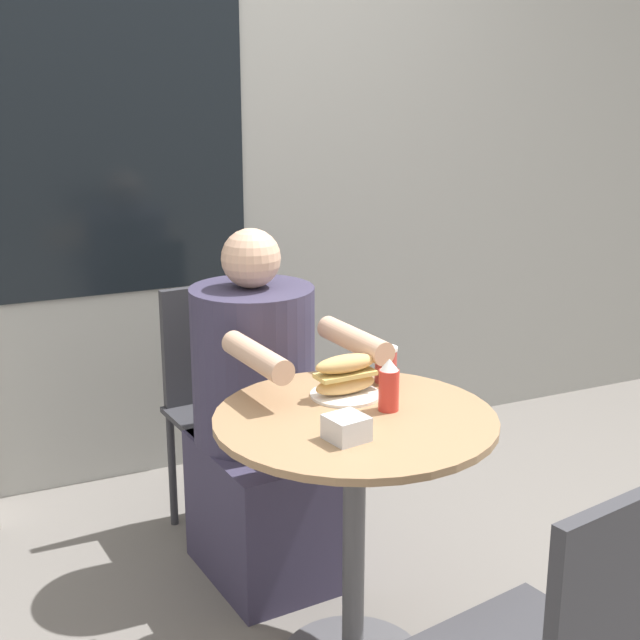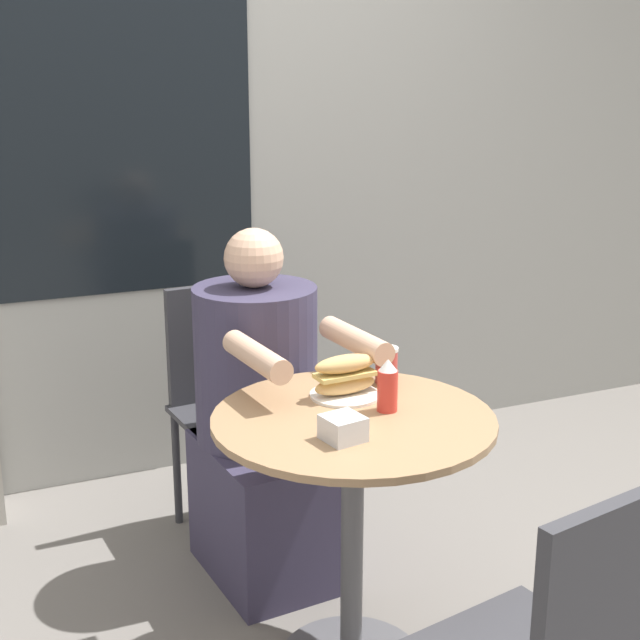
# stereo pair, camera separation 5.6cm
# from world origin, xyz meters

# --- Properties ---
(storefront_wall) EXTENTS (8.00, 0.09, 2.80)m
(storefront_wall) POSITION_xyz_m (-0.00, 1.50, 1.40)
(storefront_wall) COLOR #9E9E99
(storefront_wall) RESTS_ON ground_plane
(cafe_table) EXTENTS (0.73, 0.73, 0.74)m
(cafe_table) POSITION_xyz_m (0.00, 0.00, 0.54)
(cafe_table) COLOR #997551
(cafe_table) RESTS_ON ground_plane
(diner_chair) EXTENTS (0.41, 0.41, 0.87)m
(diner_chair) POSITION_xyz_m (-0.05, 0.92, 0.52)
(diner_chair) COLOR #333338
(diner_chair) RESTS_ON ground_plane
(seated_diner) EXTENTS (0.43, 0.71, 1.13)m
(seated_diner) POSITION_xyz_m (-0.04, 0.57, 0.48)
(seated_diner) COLOR #38334C
(seated_diner) RESTS_ON ground_plane
(sandwich_on_plate) EXTENTS (0.19, 0.19, 0.12)m
(sandwich_on_plate) POSITION_xyz_m (0.04, 0.14, 0.79)
(sandwich_on_plate) COLOR white
(sandwich_on_plate) RESTS_ON cafe_table
(drink_cup) EXTENTS (0.07, 0.07, 0.10)m
(drink_cup) POSITION_xyz_m (0.20, 0.19, 0.79)
(drink_cup) COLOR #B73D38
(drink_cup) RESTS_ON cafe_table
(napkin_box) EXTENTS (0.10, 0.10, 0.06)m
(napkin_box) POSITION_xyz_m (-0.09, -0.13, 0.77)
(napkin_box) COLOR silver
(napkin_box) RESTS_ON cafe_table
(condiment_bottle) EXTENTS (0.05, 0.05, 0.14)m
(condiment_bottle) POSITION_xyz_m (0.10, -0.00, 0.81)
(condiment_bottle) COLOR red
(condiment_bottle) RESTS_ON cafe_table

